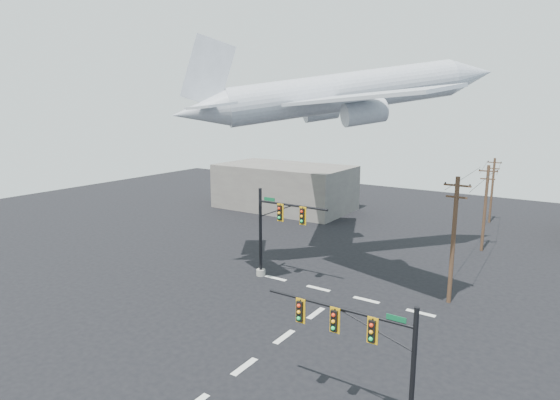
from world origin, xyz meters
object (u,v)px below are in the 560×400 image
Objects in this scene: utility_pole_b at (485,207)px; signal_mast_far at (273,232)px; utility_pole_c at (492,189)px; signal_mast_near at (371,355)px; airliner at (343,93)px; utility_pole_a at (453,238)px.

signal_mast_far is at bearing -134.76° from utility_pole_b.
signal_mast_far is 0.94× the size of utility_pole_c.
utility_pole_b is at bearing -78.76° from utility_pole_c.
signal_mast_far is 21.72m from utility_pole_b.
signal_mast_near is at bearing -96.95° from utility_pole_b.
utility_pole_b is 12.58m from utility_pole_c.
airliner is (-9.53, -12.15, 10.55)m from utility_pole_b.
signal_mast_far is at bearing -105.96° from utility_pole_c.
signal_mast_far is 0.81× the size of utility_pole_a.
utility_pole_c is (-1.85, 26.94, -0.68)m from utility_pole_a.
utility_pole_c reaches higher than signal_mast_near.
signal_mast_near is 0.80× the size of utility_pole_a.
utility_pole_a is 14.41m from airliner.
airliner is (3.27, 5.39, 11.01)m from signal_mast_far.
signal_mast_near is 0.87× the size of utility_pole_b.
signal_mast_far is 12.69m from airliner.
airliner is at bearing -103.43° from utility_pole_c.
signal_mast_far reaches higher than signal_mast_near.
utility_pole_a reaches higher than signal_mast_near.
utility_pole_a is 27.01m from utility_pole_c.
utility_pole_b is 1.07× the size of utility_pole_c.
utility_pole_b is 18.70m from airliner.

